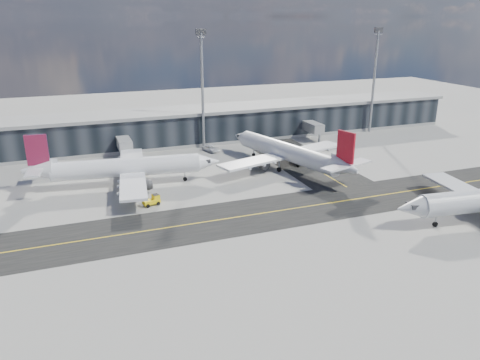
{
  "coord_description": "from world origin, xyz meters",
  "views": [
    {
      "loc": [
        -31.87,
        -63.14,
        31.64
      ],
      "look_at": [
        -5.15,
        8.04,
        5.0
      ],
      "focal_mm": 35.0,
      "sensor_mm": 36.0,
      "label": 1
    }
  ],
  "objects": [
    {
      "name": "baggage_tug",
      "position": [
        -19.34,
        14.24,
        0.94
      ],
      "size": [
        3.25,
        2.17,
        1.87
      ],
      "rotation": [
        0.0,
        0.0,
        -1.32
      ],
      "color": "yellow",
      "rests_on": "ground"
    },
    {
      "name": "service_van",
      "position": [
        0.72,
        44.0,
        0.73
      ],
      "size": [
        4.01,
        5.76,
        1.46
      ],
      "primitive_type": "imported",
      "rotation": [
        0.0,
        0.0,
        0.33
      ],
      "color": "white",
      "rests_on": "ground"
    },
    {
      "name": "airliner_af",
      "position": [
        -22.53,
        26.33,
        3.69
      ],
      "size": [
        37.69,
        32.23,
        11.16
      ],
      "rotation": [
        0.0,
        0.0,
        -1.7
      ],
      "color": "white",
      "rests_on": "ground"
    },
    {
      "name": "ground",
      "position": [
        0.0,
        0.0,
        0.0
      ],
      "size": [
        300.0,
        300.0,
        0.0
      ],
      "primitive_type": "plane",
      "color": "gray",
      "rests_on": "ground"
    },
    {
      "name": "airliner_redtail",
      "position": [
        12.28,
        24.59,
        3.77
      ],
      "size": [
        32.6,
        37.85,
        11.4
      ],
      "rotation": [
        0.0,
        0.0,
        0.28
      ],
      "color": "white",
      "rests_on": "ground"
    },
    {
      "name": "floodlight_masts",
      "position": [
        0.0,
        48.0,
        15.61
      ],
      "size": [
        102.5,
        0.7,
        28.9
      ],
      "color": "gray",
      "rests_on": "ground"
    },
    {
      "name": "terminal_concourse",
      "position": [
        0.04,
        54.93,
        4.09
      ],
      "size": [
        152.0,
        19.8,
        8.8
      ],
      "color": "black",
      "rests_on": "ground"
    },
    {
      "name": "taxiway_lanes",
      "position": [
        3.91,
        10.74,
        0.01
      ],
      "size": [
        180.0,
        63.0,
        0.03
      ],
      "color": "black",
      "rests_on": "ground"
    }
  ]
}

